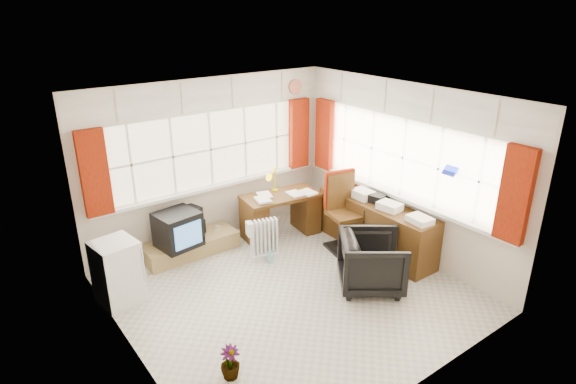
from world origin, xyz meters
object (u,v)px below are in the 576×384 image
(credenza, at_px, (375,225))
(office_chair, at_px, (372,262))
(crt_tv, at_px, (178,229))
(desk, at_px, (281,213))
(task_chair, at_px, (342,208))
(radiator, at_px, (264,243))
(tv_bench, at_px, (191,246))
(mini_fridge, at_px, (117,272))
(desk_lamp, at_px, (275,173))

(credenza, bearing_deg, office_chair, -138.53)
(office_chair, height_order, crt_tv, crt_tv)
(crt_tv, bearing_deg, desk, -6.44)
(desk, distance_m, credenza, 1.49)
(task_chair, distance_m, crt_tv, 2.41)
(radiator, bearing_deg, desk, 36.23)
(tv_bench, distance_m, crt_tv, 0.45)
(radiator, xyz_separation_m, credenza, (1.48, -0.77, 0.15))
(credenza, bearing_deg, tv_bench, 146.30)
(office_chair, height_order, credenza, credenza)
(desk, bearing_deg, mini_fridge, -173.71)
(mini_fridge, bearing_deg, credenza, -14.82)
(task_chair, bearing_deg, credenza, -48.47)
(crt_tv, distance_m, mini_fridge, 1.14)
(mini_fridge, bearing_deg, desk_lamp, 10.28)
(desk_lamp, height_order, crt_tv, desk_lamp)
(office_chair, bearing_deg, crt_tv, 75.75)
(desk, distance_m, tv_bench, 1.48)
(desk_lamp, bearing_deg, office_chair, -89.35)
(radiator, relative_size, crt_tv, 0.97)
(desk, height_order, credenza, credenza)
(desk, relative_size, desk_lamp, 2.99)
(mini_fridge, bearing_deg, office_chair, -30.89)
(desk, relative_size, mini_fridge, 1.54)
(desk_lamp, bearing_deg, desk, -98.64)
(credenza, bearing_deg, mini_fridge, 165.18)
(office_chair, bearing_deg, desk, 38.48)
(office_chair, relative_size, radiator, 1.34)
(radiator, height_order, crt_tv, crt_tv)
(desk, distance_m, mini_fridge, 2.70)
(task_chair, height_order, credenza, task_chair)
(credenza, bearing_deg, desk, 124.60)
(desk_lamp, relative_size, crt_tv, 0.68)
(tv_bench, bearing_deg, credenza, -33.70)
(desk, distance_m, office_chair, 1.93)
(desk_lamp, height_order, tv_bench, desk_lamp)
(desk, relative_size, office_chair, 1.56)
(desk, bearing_deg, credenza, -55.40)
(office_chair, distance_m, credenza, 1.06)
(radiator, distance_m, credenza, 1.67)
(desk, bearing_deg, tv_bench, 168.52)
(credenza, relative_size, mini_fridge, 2.44)
(office_chair, xyz_separation_m, radiator, (-0.69, 1.47, -0.12))
(desk, relative_size, radiator, 2.09)
(desk_lamp, bearing_deg, crt_tv, -179.69)
(desk, bearing_deg, radiator, -143.77)
(radiator, bearing_deg, mini_fridge, 175.34)
(tv_bench, distance_m, mini_fridge, 1.41)
(radiator, bearing_deg, credenza, -27.39)
(office_chair, bearing_deg, tv_bench, 70.62)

